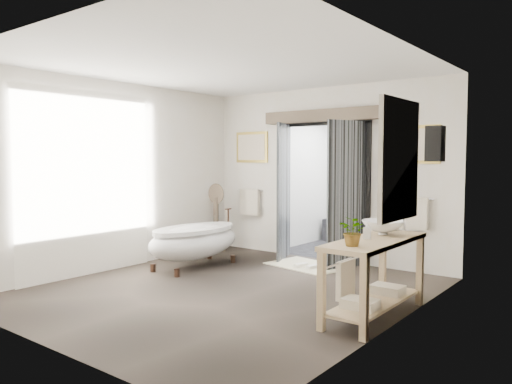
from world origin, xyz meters
The scene contains 13 objects.
ground_plane centered at (0.00, 0.00, 0.00)m, with size 5.00×5.00×0.00m, color #4C4037.
room_shell centered at (-0.04, -0.13, 1.86)m, with size 4.52×5.02×2.91m.
shower_room centered at (0.00, 3.99, 0.91)m, with size 2.22×2.01×2.51m.
back_wall_dressing centered at (0.00, 2.32, 1.56)m, with size 3.82×0.78×2.52m.
clawfoot_tub centered at (-1.32, 0.72, 0.42)m, with size 0.79×1.77×0.87m.
vanity centered at (1.95, 0.13, 0.51)m, with size 0.57×1.60×0.85m.
pedestal_mirror centered at (-1.92, 1.89, 0.54)m, with size 0.37×0.24×1.26m.
rug centered at (0.04, 1.87, 0.01)m, with size 1.20×0.80×0.01m, color beige.
slippers centered at (0.13, 1.74, 0.04)m, with size 0.36×0.25×0.05m.
basin centered at (1.92, 0.48, 0.93)m, with size 0.48×0.48×0.16m, color white.
plant centered at (1.99, -0.41, 1.00)m, with size 0.27×0.23×0.30m, color gray.
soap_bottle_a centered at (1.90, 0.10, 0.94)m, with size 0.08×0.08×0.18m, color gray.
soap_bottle_b centered at (1.89, 0.86, 0.94)m, with size 0.15×0.15×0.19m, color gray.
Camera 1 is at (4.20, -4.84, 1.72)m, focal length 35.00 mm.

